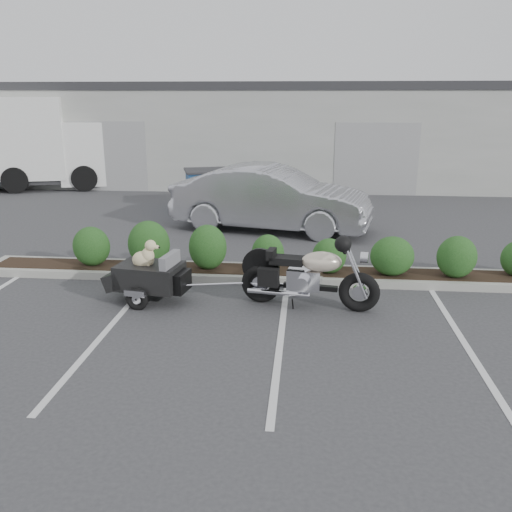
# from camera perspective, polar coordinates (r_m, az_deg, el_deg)

# --- Properties ---
(ground) EXTENTS (90.00, 90.00, 0.00)m
(ground) POSITION_cam_1_polar(r_m,az_deg,el_deg) (8.92, -4.95, -6.59)
(ground) COLOR #38383A
(ground) RESTS_ON ground
(planter_kerb) EXTENTS (12.00, 1.00, 0.15)m
(planter_kerb) POSITION_cam_1_polar(r_m,az_deg,el_deg) (10.83, 2.32, -1.90)
(planter_kerb) COLOR #9E9E93
(planter_kerb) RESTS_ON ground
(building) EXTENTS (26.00, 10.00, 4.00)m
(building) POSITION_cam_1_polar(r_m,az_deg,el_deg) (25.16, 1.96, 13.07)
(building) COLOR #9EA099
(building) RESTS_ON ground
(motorcycle) EXTENTS (2.39, 0.95, 1.38)m
(motorcycle) POSITION_cam_1_polar(r_m,az_deg,el_deg) (9.22, 5.55, -2.17)
(motorcycle) COLOR black
(motorcycle) RESTS_ON ground
(pet_trailer) EXTENTS (1.93, 1.10, 1.14)m
(pet_trailer) POSITION_cam_1_polar(r_m,az_deg,el_deg) (9.66, -11.20, -1.98)
(pet_trailer) COLOR black
(pet_trailer) RESTS_ON ground
(sedan) EXTENTS (5.52, 2.89, 1.73)m
(sedan) POSITION_cam_1_polar(r_m,az_deg,el_deg) (14.55, 1.63, 6.08)
(sedan) COLOR #B3B3BA
(sedan) RESTS_ON ground
(dumpster) EXTENTS (2.23, 1.82, 1.27)m
(dumpster) POSITION_cam_1_polar(r_m,az_deg,el_deg) (17.43, -4.21, 7.04)
(dumpster) COLOR navy
(dumpster) RESTS_ON ground
(delivery_truck) EXTENTS (7.94, 4.34, 3.46)m
(delivery_truck) POSITION_cam_1_polar(r_m,az_deg,el_deg) (23.25, -23.23, 10.67)
(delivery_truck) COLOR white
(delivery_truck) RESTS_ON ground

